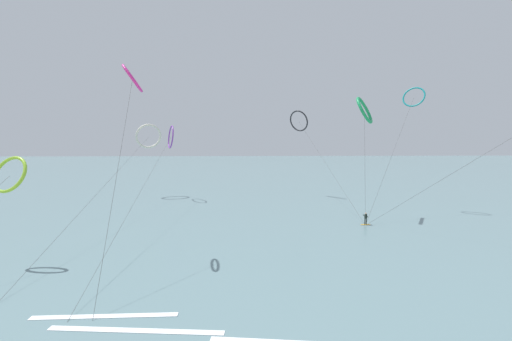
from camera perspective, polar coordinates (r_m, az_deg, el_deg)
name	(u,v)px	position (r m, az deg, el deg)	size (l,w,h in m)	color
sea_water	(248,171)	(117.08, -1.34, -0.11)	(400.00, 200.00, 0.08)	slate
surfer_amber	(366,219)	(47.12, 18.72, -8.15)	(1.40, 0.68, 1.70)	orange
kite_lime	(9,174)	(37.57, -37.31, -0.56)	(4.20, 14.57, 10.23)	#8CC62D
kite_teal	(414,97)	(60.01, 25.99, 11.52)	(12.97, 11.96, 20.27)	teal
kite_magenta	(132,79)	(35.48, -20.91, 14.83)	(2.52, 14.77, 19.13)	#CC288E
kite_violet	(171,137)	(64.74, -14.77, 5.69)	(4.18, 45.63, 14.35)	purple
kite_charcoal	(299,121)	(67.41, 7.54, 8.62)	(7.60, 25.81, 17.53)	black
kite_ivory	(149,136)	(69.42, -18.38, 5.73)	(5.41, 46.41, 14.80)	silver
kite_emerald	(364,110)	(51.29, 18.53, 10.01)	(4.43, 7.75, 18.06)	#199351
wave_crest_mid	(136,331)	(23.37, -20.40, -24.97)	(10.96, 0.50, 0.12)	white
wave_crest_far	(105,317)	(25.61, -25.09, -22.28)	(9.63, 0.50, 0.12)	white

